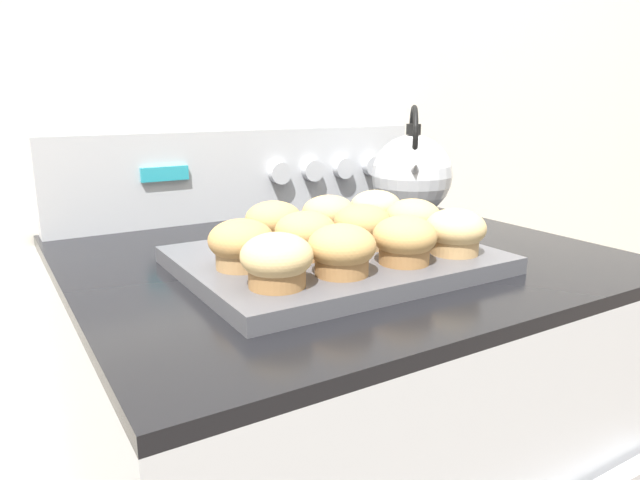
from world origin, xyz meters
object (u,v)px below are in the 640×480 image
(muffin_r2_c1, at_px, (274,222))
(muffin_r2_c3, at_px, (376,209))
(muffin_r1_c1, at_px, (306,235))
(tea_kettle, at_px, (412,174))
(muffin_pan, at_px, (335,260))
(muffin_r2_c2, at_px, (327,216))
(muffin_r0_c1, at_px, (342,250))
(muffin_r1_c0, at_px, (241,244))
(muffin_r0_c2, at_px, (405,240))
(muffin_r0_c0, at_px, (277,261))
(muffin_r0_c3, at_px, (455,232))
(muffin_r1_c2, at_px, (363,226))
(muffin_r1_c3, at_px, (413,220))

(muffin_r2_c1, height_order, muffin_r2_c3, same)
(muffin_r1_c1, height_order, tea_kettle, tea_kettle)
(muffin_pan, bearing_deg, muffin_r2_c2, 64.58)
(muffin_r0_c1, xyz_separation_m, muffin_r1_c0, (-0.09, 0.09, 0.00))
(muffin_r0_c2, bearing_deg, muffin_r2_c2, 91.72)
(muffin_r0_c2, bearing_deg, muffin_r0_c0, 179.65)
(muffin_r0_c1, distance_m, muffin_r1_c1, 0.09)
(muffin_r1_c1, bearing_deg, muffin_pan, 1.43)
(muffin_r2_c1, height_order, tea_kettle, tea_kettle)
(muffin_r0_c3, xyz_separation_m, muffin_r1_c1, (-0.18, 0.09, 0.00))
(muffin_r2_c2, bearing_deg, muffin_r2_c1, -179.85)
(muffin_pan, xyz_separation_m, muffin_r1_c1, (-0.05, -0.00, 0.04))
(muffin_r0_c3, height_order, muffin_r1_c2, same)
(tea_kettle, bearing_deg, muffin_r2_c2, -154.08)
(muffin_r0_c3, bearing_deg, muffin_r2_c1, 135.34)
(muffin_r1_c2, xyz_separation_m, muffin_r2_c3, (0.09, 0.09, 0.00))
(muffin_r0_c0, distance_m, muffin_r1_c2, 0.20)
(muffin_pan, distance_m, muffin_r0_c0, 0.16)
(muffin_r1_c1, bearing_deg, muffin_r1_c0, -179.33)
(muffin_r1_c2, xyz_separation_m, muffin_r2_c1, (-0.09, 0.09, 0.00))
(muffin_r0_c1, xyz_separation_m, muffin_r0_c2, (0.09, -0.00, 0.00))
(muffin_r0_c1, xyz_separation_m, muffin_r2_c3, (0.18, 0.18, 0.00))
(tea_kettle, bearing_deg, muffin_r0_c3, -121.15)
(muffin_pan, xyz_separation_m, muffin_r1_c2, (0.05, 0.00, 0.04))
(muffin_r0_c2, bearing_deg, tea_kettle, 48.82)
(muffin_r0_c3, xyz_separation_m, muffin_r2_c1, (-0.18, 0.18, 0.00))
(muffin_r0_c1, xyz_separation_m, muffin_r2_c1, (0.00, 0.18, 0.00))
(muffin_pan, relative_size, muffin_r1_c2, 4.94)
(muffin_pan, bearing_deg, muffin_r1_c1, -178.57)
(muffin_r0_c2, bearing_deg, muffin_r1_c2, 90.01)
(muffin_r0_c3, bearing_deg, muffin_r0_c1, 179.73)
(muffin_r0_c0, height_order, muffin_r1_c2, same)
(muffin_r1_c2, bearing_deg, muffin_r0_c0, -153.62)
(muffin_pan, xyz_separation_m, muffin_r1_c3, (0.13, -0.00, 0.04))
(muffin_r2_c1, relative_size, tea_kettle, 0.38)
(muffin_r0_c1, distance_m, muffin_r0_c2, 0.09)
(muffin_pan, bearing_deg, muffin_r0_c2, -62.16)
(muffin_r0_c3, distance_m, muffin_r1_c3, 0.09)
(muffin_r2_c2, bearing_deg, muffin_r1_c0, -153.16)
(muffin_r0_c3, bearing_deg, tea_kettle, 58.85)
(muffin_r2_c2, bearing_deg, muffin_r1_c1, -134.53)
(tea_kettle, bearing_deg, muffin_r1_c3, -129.76)
(muffin_r0_c0, bearing_deg, muffin_r2_c3, 33.63)
(muffin_r1_c0, xyz_separation_m, muffin_r2_c2, (0.18, 0.09, 0.00))
(muffin_r0_c1, relative_size, muffin_r2_c1, 1.00)
(muffin_r2_c3, bearing_deg, muffin_r0_c1, -135.70)
(muffin_pan, height_order, muffin_r0_c1, muffin_r0_c1)
(muffin_r0_c3, bearing_deg, muffin_pan, 145.89)
(muffin_r2_c2, height_order, tea_kettle, tea_kettle)
(muffin_r1_c3, distance_m, tea_kettle, 0.30)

